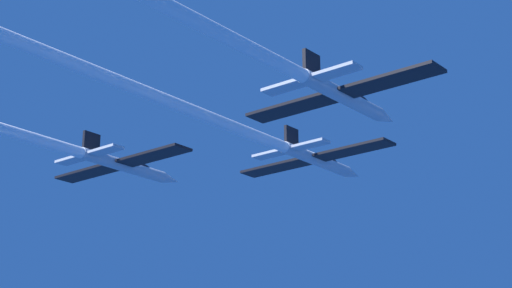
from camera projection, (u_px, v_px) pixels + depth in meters
jet_lead at (178, 105)px, 75.76m from camera, size 18.83×69.78×3.12m
jet_right_wing at (213, 29)px, 60.06m from camera, size 18.83×59.07×3.12m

